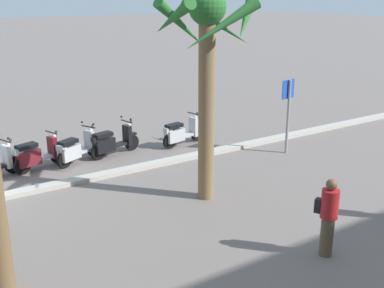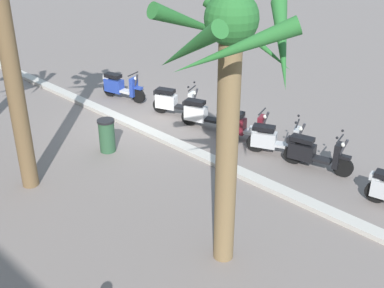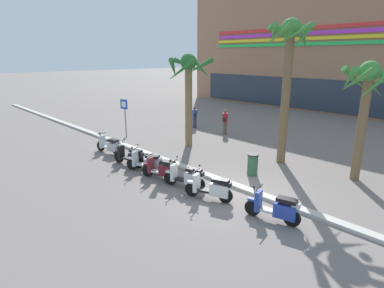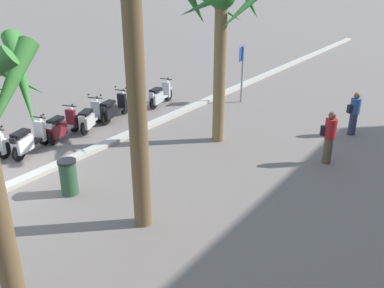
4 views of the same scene
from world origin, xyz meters
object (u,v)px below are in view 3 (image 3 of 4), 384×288
(scooter_black_tail_end, at_px, (131,157))
(scooter_white_mid_front, at_px, (187,177))
(palm_tree_near_sign, at_px, (288,59))
(litter_bin, at_px, (253,164))
(scooter_blue_lead_nearest, at_px, (277,208))
(palm_tree_far_corner, at_px, (367,92))
(crossing_sign, at_px, (125,114))
(scooter_maroon_last_in_row, at_px, (162,169))
(pedestrian_window_shopping, at_px, (225,121))
(scooter_silver_mid_rear, at_px, (110,145))
(scooter_white_gap_after_mid, at_px, (212,188))
(palm_tree_mid_walkway, at_px, (189,79))
(pedestrian_by_palm_tree, at_px, (195,117))
(scooter_silver_second_in_line, at_px, (147,162))

(scooter_black_tail_end, relative_size, scooter_white_mid_front, 1.05)
(scooter_black_tail_end, height_order, palm_tree_near_sign, palm_tree_near_sign)
(palm_tree_near_sign, height_order, litter_bin, palm_tree_near_sign)
(scooter_blue_lead_nearest, height_order, palm_tree_far_corner, palm_tree_far_corner)
(crossing_sign, xyz_separation_m, palm_tree_far_corner, (12.79, 3.05, 2.12))
(scooter_maroon_last_in_row, distance_m, pedestrian_window_shopping, 8.67)
(palm_tree_far_corner, height_order, litter_bin, palm_tree_far_corner)
(scooter_silver_mid_rear, xyz_separation_m, litter_bin, (7.06, 2.87, 0.04))
(scooter_silver_mid_rear, xyz_separation_m, scooter_maroon_last_in_row, (4.80, -0.29, 0.01))
(crossing_sign, xyz_separation_m, pedestrian_window_shopping, (3.81, 5.12, -0.65))
(scooter_white_gap_after_mid, distance_m, litter_bin, 3.13)
(pedestrian_window_shopping, xyz_separation_m, litter_bin, (5.73, -4.77, -0.37))
(scooter_silver_mid_rear, height_order, scooter_maroon_last_in_row, same)
(scooter_white_mid_front, distance_m, scooter_white_gap_after_mid, 1.38)
(scooter_maroon_last_in_row, relative_size, pedestrian_window_shopping, 1.05)
(scooter_silver_mid_rear, relative_size, scooter_maroon_last_in_row, 1.05)
(palm_tree_mid_walkway, relative_size, litter_bin, 5.39)
(scooter_blue_lead_nearest, height_order, pedestrian_by_palm_tree, pedestrian_by_palm_tree)
(palm_tree_near_sign, bearing_deg, palm_tree_far_corner, 4.33)
(scooter_black_tail_end, relative_size, scooter_blue_lead_nearest, 1.03)
(scooter_silver_mid_rear, bearing_deg, litter_bin, 22.14)
(palm_tree_far_corner, bearing_deg, palm_tree_mid_walkway, -169.93)
(palm_tree_near_sign, bearing_deg, pedestrian_window_shopping, 157.48)
(crossing_sign, distance_m, palm_tree_mid_walkway, 5.03)
(pedestrian_window_shopping, bearing_deg, palm_tree_mid_walkway, -83.41)
(scooter_blue_lead_nearest, distance_m, pedestrian_by_palm_tree, 13.68)
(scooter_white_mid_front, bearing_deg, litter_bin, 73.89)
(scooter_maroon_last_in_row, xyz_separation_m, palm_tree_far_corner, (5.51, 5.86, 3.17))
(scooter_black_tail_end, bearing_deg, scooter_white_gap_after_mid, 0.64)
(crossing_sign, xyz_separation_m, pedestrian_by_palm_tree, (1.04, 5.05, -0.71))
(scooter_silver_second_in_line, distance_m, litter_bin, 4.63)
(crossing_sign, bearing_deg, scooter_silver_second_in_line, -24.20)
(scooter_black_tail_end, height_order, scooter_white_gap_after_mid, same)
(scooter_silver_second_in_line, relative_size, scooter_white_mid_front, 0.95)
(scooter_blue_lead_nearest, height_order, palm_tree_near_sign, palm_tree_near_sign)
(crossing_sign, distance_m, litter_bin, 9.60)
(palm_tree_near_sign, bearing_deg, scooter_silver_mid_rear, -142.61)
(scooter_white_mid_front, height_order, pedestrian_window_shopping, pedestrian_window_shopping)
(scooter_white_gap_after_mid, bearing_deg, scooter_maroon_last_in_row, -178.27)
(scooter_maroon_last_in_row, height_order, palm_tree_mid_walkway, palm_tree_mid_walkway)
(scooter_silver_mid_rear, height_order, pedestrian_by_palm_tree, pedestrian_by_palm_tree)
(scooter_white_mid_front, bearing_deg, scooter_black_tail_end, -178.14)
(scooter_white_mid_front, relative_size, scooter_blue_lead_nearest, 0.98)
(scooter_silver_second_in_line, distance_m, scooter_maroon_last_in_row, 1.18)
(scooter_black_tail_end, relative_size, pedestrian_window_shopping, 1.13)
(scooter_white_gap_after_mid, relative_size, palm_tree_near_sign, 0.26)
(crossing_sign, bearing_deg, pedestrian_by_palm_tree, 78.38)
(scooter_silver_second_in_line, bearing_deg, scooter_maroon_last_in_row, -3.68)
(scooter_silver_second_in_line, bearing_deg, scooter_white_mid_front, 1.61)
(scooter_black_tail_end, distance_m, pedestrian_window_shopping, 8.00)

